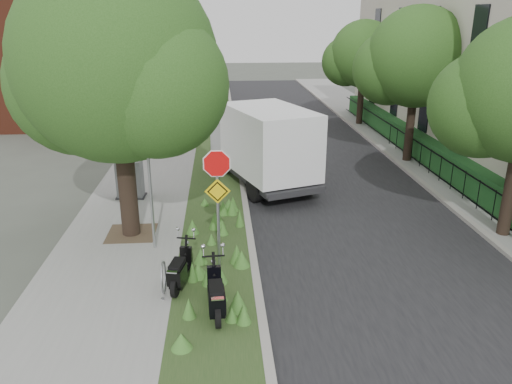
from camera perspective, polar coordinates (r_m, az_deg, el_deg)
The scene contains 20 objects.
ground at distance 12.69m, azimuth 2.27°, elevation -9.90°, with size 120.00×120.00×0.00m, color #4C5147.
sidewalk_near at distance 22.06m, azimuth -11.70°, elevation 2.89°, with size 3.50×60.00×0.12m, color gray.
verge at distance 21.87m, azimuth -4.54°, elevation 3.09°, with size 2.00×60.00×0.12m, color #28421C.
kerb_near at distance 21.88m, azimuth -1.92°, elevation 3.17°, with size 0.20×60.00×0.13m, color #9E9991.
road at distance 22.30m, azimuth 7.12°, elevation 3.18°, with size 7.00×60.00×0.01m, color black.
kerb_far at distance 23.21m, azimuth 15.65°, elevation 3.41°, with size 0.20×60.00×0.13m, color #9E9991.
footpath_far at distance 23.84m, azimuth 19.51°, elevation 3.40°, with size 3.20×60.00×0.12m, color gray.
street_tree_main at distance 14.19m, azimuth -15.88°, elevation 13.04°, with size 6.21×5.54×7.66m.
bare_post at distance 13.56m, azimuth -12.04°, elevation 1.44°, with size 0.08×0.08×4.00m.
bike_hoop at distance 11.94m, azimuth -10.55°, elevation -9.54°, with size 0.06×0.78×0.77m.
sign_assembly at distance 12.20m, azimuth -4.44°, elevation 0.81°, with size 0.94×0.08×3.22m.
fence_far at distance 23.30m, azimuth 17.41°, elevation 4.84°, with size 0.04×24.00×1.00m.
hedge_far at distance 23.57m, azimuth 19.00°, elevation 4.83°, with size 1.00×24.00×1.10m, color #1B4C1D.
brick_building at distance 34.04m, azimuth -18.78°, elevation 15.17°, with size 9.40×10.40×8.30m.
far_tree_b at distance 22.65m, azimuth 17.70°, elevation 13.95°, with size 4.83×4.31×6.56m.
far_tree_c at distance 30.25m, azimuth 12.06°, elevation 14.82°, with size 4.37×3.89×5.93m.
scooter_near at distance 12.02m, azimuth -8.74°, elevation -9.24°, with size 0.55×1.58×0.76m.
scooter_far at distance 10.91m, azimuth -4.57°, elevation -12.13°, with size 0.42×1.72×0.82m.
box_truck at distance 18.93m, azimuth 0.82°, elevation 5.73°, with size 4.01×6.21×2.63m.
utility_cabinet at distance 18.14m, azimuth -14.21°, elevation 1.37°, with size 1.03×0.71×1.33m.
Camera 1 is at (-1.29, -10.97, 6.24)m, focal length 35.00 mm.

